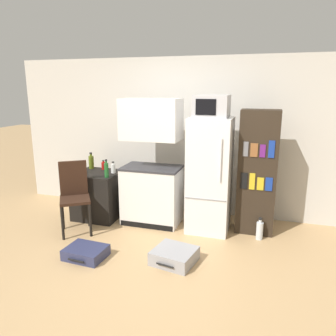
{
  "coord_description": "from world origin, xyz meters",
  "views": [
    {
      "loc": [
        1.19,
        -3.07,
        2.0
      ],
      "look_at": [
        -0.02,
        0.85,
        0.99
      ],
      "focal_mm": 35.0,
      "sensor_mm": 36.0,
      "label": 1
    }
  ],
  "objects_px": {
    "microwave": "(212,106)",
    "bottle_milk_white": "(113,168)",
    "chair": "(74,191)",
    "side_table": "(99,195)",
    "bookshelf": "(257,173)",
    "bottle_olive_oil": "(91,162)",
    "refrigerator": "(210,175)",
    "bowl": "(81,172)",
    "bottle_ketchup_red": "(103,166)",
    "suitcase_small_flat": "(86,252)",
    "suitcase_large_flat": "(174,256)",
    "bottle_green_tall": "(106,170)",
    "kitchen_hutch": "(152,168)",
    "water_bottle_front": "(260,230)"
  },
  "relations": [
    {
      "from": "microwave",
      "to": "bottle_milk_white",
      "type": "bearing_deg",
      "value": 179.23
    },
    {
      "from": "chair",
      "to": "side_table",
      "type": "bearing_deg",
      "value": 49.1
    },
    {
      "from": "bookshelf",
      "to": "bottle_olive_oil",
      "type": "distance_m",
      "value": 2.6
    },
    {
      "from": "bookshelf",
      "to": "refrigerator",
      "type": "bearing_deg",
      "value": -169.06
    },
    {
      "from": "bottle_milk_white",
      "to": "chair",
      "type": "relative_size",
      "value": 0.18
    },
    {
      "from": "bottle_olive_oil",
      "to": "bowl",
      "type": "bearing_deg",
      "value": -89.87
    },
    {
      "from": "bookshelf",
      "to": "bottle_olive_oil",
      "type": "relative_size",
      "value": 6.52
    },
    {
      "from": "bottle_ketchup_red",
      "to": "chair",
      "type": "relative_size",
      "value": 0.15
    },
    {
      "from": "microwave",
      "to": "bottle_ketchup_red",
      "type": "distance_m",
      "value": 2.01
    },
    {
      "from": "bottle_milk_white",
      "to": "suitcase_small_flat",
      "type": "bearing_deg",
      "value": -79.61
    },
    {
      "from": "bottle_olive_oil",
      "to": "bottle_milk_white",
      "type": "relative_size",
      "value": 1.48
    },
    {
      "from": "side_table",
      "to": "bottle_milk_white",
      "type": "relative_size",
      "value": 4.06
    },
    {
      "from": "suitcase_large_flat",
      "to": "bottle_green_tall",
      "type": "bearing_deg",
      "value": 158.22
    },
    {
      "from": "kitchen_hutch",
      "to": "suitcase_small_flat",
      "type": "height_order",
      "value": "kitchen_hutch"
    },
    {
      "from": "microwave",
      "to": "bowl",
      "type": "xyz_separation_m",
      "value": [
        -1.96,
        -0.15,
        -1.01
      ]
    },
    {
      "from": "side_table",
      "to": "suitcase_small_flat",
      "type": "bearing_deg",
      "value": -68.48
    },
    {
      "from": "refrigerator",
      "to": "bottle_milk_white",
      "type": "bearing_deg",
      "value": 179.29
    },
    {
      "from": "bottle_ketchup_red",
      "to": "microwave",
      "type": "bearing_deg",
      "value": -5.94
    },
    {
      "from": "refrigerator",
      "to": "water_bottle_front",
      "type": "relative_size",
      "value": 5.26
    },
    {
      "from": "microwave",
      "to": "bottle_green_tall",
      "type": "bearing_deg",
      "value": -170.99
    },
    {
      "from": "side_table",
      "to": "microwave",
      "type": "distance_m",
      "value": 2.23
    },
    {
      "from": "bookshelf",
      "to": "bowl",
      "type": "height_order",
      "value": "bookshelf"
    },
    {
      "from": "bottle_milk_white",
      "to": "bottle_olive_oil",
      "type": "bearing_deg",
      "value": 161.32
    },
    {
      "from": "refrigerator",
      "to": "bottle_olive_oil",
      "type": "distance_m",
      "value": 1.97
    },
    {
      "from": "bottle_milk_white",
      "to": "bowl",
      "type": "height_order",
      "value": "bottle_milk_white"
    },
    {
      "from": "bottle_green_tall",
      "to": "suitcase_large_flat",
      "type": "height_order",
      "value": "bottle_green_tall"
    },
    {
      "from": "side_table",
      "to": "microwave",
      "type": "xyz_separation_m",
      "value": [
        1.74,
        0.03,
        1.4
      ]
    },
    {
      "from": "kitchen_hutch",
      "to": "bookshelf",
      "type": "distance_m",
      "value": 1.5
    },
    {
      "from": "bowl",
      "to": "chair",
      "type": "height_order",
      "value": "chair"
    },
    {
      "from": "bottle_milk_white",
      "to": "chair",
      "type": "height_order",
      "value": "chair"
    },
    {
      "from": "side_table",
      "to": "bowl",
      "type": "xyz_separation_m",
      "value": [
        -0.22,
        -0.11,
        0.38
      ]
    },
    {
      "from": "microwave",
      "to": "bottle_ketchup_red",
      "type": "relative_size",
      "value": 3.01
    },
    {
      "from": "suitcase_large_flat",
      "to": "suitcase_small_flat",
      "type": "xyz_separation_m",
      "value": [
        -1.05,
        -0.21,
        -0.01
      ]
    },
    {
      "from": "kitchen_hutch",
      "to": "suitcase_large_flat",
      "type": "bearing_deg",
      "value": -58.23
    },
    {
      "from": "suitcase_small_flat",
      "to": "bowl",
      "type": "bearing_deg",
      "value": 125.84
    },
    {
      "from": "bottle_ketchup_red",
      "to": "bottle_milk_white",
      "type": "relative_size",
      "value": 0.84
    },
    {
      "from": "bowl",
      "to": "kitchen_hutch",
      "type": "bearing_deg",
      "value": 8.47
    },
    {
      "from": "bottle_ketchup_red",
      "to": "water_bottle_front",
      "type": "bearing_deg",
      "value": -6.98
    },
    {
      "from": "suitcase_small_flat",
      "to": "water_bottle_front",
      "type": "xyz_separation_m",
      "value": [
        1.98,
        1.13,
        0.06
      ]
    },
    {
      "from": "refrigerator",
      "to": "bottle_green_tall",
      "type": "relative_size",
      "value": 6.0
    },
    {
      "from": "refrigerator",
      "to": "water_bottle_front",
      "type": "distance_m",
      "value": 1.0
    },
    {
      "from": "bottle_ketchup_red",
      "to": "bottle_olive_oil",
      "type": "xyz_separation_m",
      "value": [
        -0.22,
        -0.0,
        0.05
      ]
    },
    {
      "from": "chair",
      "to": "water_bottle_front",
      "type": "height_order",
      "value": "chair"
    },
    {
      "from": "chair",
      "to": "kitchen_hutch",
      "type": "bearing_deg",
      "value": -1.46
    },
    {
      "from": "bottle_milk_white",
      "to": "kitchen_hutch",
      "type": "bearing_deg",
      "value": -0.28
    },
    {
      "from": "bookshelf",
      "to": "chair",
      "type": "relative_size",
      "value": 1.72
    },
    {
      "from": "side_table",
      "to": "bottle_ketchup_red",
      "type": "distance_m",
      "value": 0.48
    },
    {
      "from": "microwave",
      "to": "bookshelf",
      "type": "xyz_separation_m",
      "value": [
        0.64,
        0.12,
        -0.9
      ]
    },
    {
      "from": "bottle_green_tall",
      "to": "bottle_ketchup_red",
      "type": "bearing_deg",
      "value": 123.09
    },
    {
      "from": "kitchen_hutch",
      "to": "bottle_green_tall",
      "type": "xyz_separation_m",
      "value": [
        -0.61,
        -0.25,
        -0.01
      ]
    }
  ]
}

